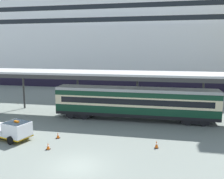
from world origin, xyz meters
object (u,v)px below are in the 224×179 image
Objects in this scene: traffic_cone_far at (157,144)px; traffic_cone_near at (48,146)px; cruise_ship at (209,25)px; traffic_cone_mid at (58,135)px; service_truck at (11,130)px; train_carriage at (135,102)px.

traffic_cone_near is at bearing -166.76° from traffic_cone_far.
cruise_ship is 206.86× the size of traffic_cone_mid.
service_truck is (-26.16, -48.17, -14.06)m from cruise_ship.
service_truck is 8.92× the size of traffic_cone_near.
cruise_ship reaches higher than train_carriage.
service_truck is 8.96× the size of traffic_cone_mid.
traffic_cone_near is (-6.60, -10.87, -1.99)m from train_carriage.
service_truck reaches higher than traffic_cone_mid.
train_carriage is 10.77m from traffic_cone_mid.
train_carriage is at bearing 58.74° from traffic_cone_near.
service_truck is (-11.40, -9.18, -1.31)m from train_carriage.
traffic_cone_near is 9.80m from traffic_cone_far.
cruise_ship is 205.80× the size of traffic_cone_near.
cruise_ship is 23.08× the size of service_truck.
train_carriage is at bearing -110.73° from cruise_ship.
cruise_ship is 6.37× the size of train_carriage.
cruise_ship reaches higher than service_truck.
traffic_cone_near is at bearing -19.28° from service_truck.
traffic_cone_far is (-11.81, -47.61, -14.70)m from cruise_ship.
cruise_ship is 51.21m from traffic_cone_far.
cruise_ship is at bearing 69.27° from train_carriage.
cruise_ship is at bearing 66.82° from traffic_cone_near.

